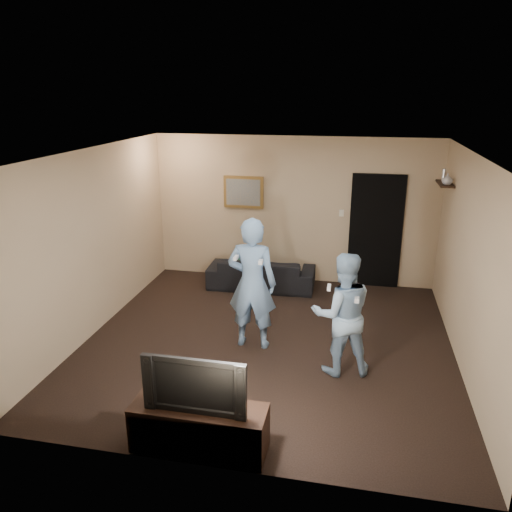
% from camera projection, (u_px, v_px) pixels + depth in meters
% --- Properties ---
extents(ground, '(5.00, 5.00, 0.00)m').
position_uv_depth(ground, '(268.00, 342.00, 6.96)').
color(ground, black).
rests_on(ground, ground).
extents(ceiling, '(5.00, 5.00, 0.04)m').
position_uv_depth(ceiling, '(269.00, 153.00, 6.13)').
color(ceiling, silver).
rests_on(ceiling, wall_back).
extents(wall_back, '(5.00, 0.04, 2.60)m').
position_uv_depth(wall_back, '(293.00, 210.00, 8.87)').
color(wall_back, tan).
rests_on(wall_back, ground).
extents(wall_front, '(5.00, 0.04, 2.60)m').
position_uv_depth(wall_front, '(216.00, 344.00, 4.22)').
color(wall_front, tan).
rests_on(wall_front, ground).
extents(wall_left, '(0.04, 5.00, 2.60)m').
position_uv_depth(wall_left, '(94.00, 242.00, 7.02)').
color(wall_left, tan).
rests_on(wall_left, ground).
extents(wall_right, '(0.04, 5.00, 2.60)m').
position_uv_depth(wall_right, '(470.00, 266.00, 6.07)').
color(wall_right, tan).
rests_on(wall_right, ground).
extents(sofa, '(1.87, 0.76, 0.54)m').
position_uv_depth(sofa, '(261.00, 273.00, 8.80)').
color(sofa, black).
rests_on(sofa, ground).
extents(throw_pillow, '(0.48, 0.19, 0.47)m').
position_uv_depth(throw_pillow, '(249.00, 261.00, 8.78)').
color(throw_pillow, '#184A3F').
rests_on(throw_pillow, sofa).
extents(painting_frame, '(0.72, 0.05, 0.57)m').
position_uv_depth(painting_frame, '(244.00, 192.00, 8.92)').
color(painting_frame, olive).
rests_on(painting_frame, wall_back).
extents(painting_canvas, '(0.62, 0.01, 0.47)m').
position_uv_depth(painting_canvas, '(243.00, 192.00, 8.90)').
color(painting_canvas, slate).
rests_on(painting_canvas, painting_frame).
extents(doorway, '(0.90, 0.06, 2.00)m').
position_uv_depth(doorway, '(375.00, 232.00, 8.66)').
color(doorway, black).
rests_on(doorway, ground).
extents(light_switch, '(0.08, 0.02, 0.12)m').
position_uv_depth(light_switch, '(341.00, 213.00, 8.68)').
color(light_switch, silver).
rests_on(light_switch, wall_back).
extents(wall_shelf, '(0.20, 0.60, 0.03)m').
position_uv_depth(wall_shelf, '(445.00, 184.00, 7.54)').
color(wall_shelf, black).
rests_on(wall_shelf, wall_right).
extents(shelf_vase, '(0.21, 0.21, 0.17)m').
position_uv_depth(shelf_vase, '(447.00, 179.00, 7.36)').
color(shelf_vase, '#AFAFB4').
rests_on(shelf_vase, wall_shelf).
extents(shelf_figurine, '(0.06, 0.06, 0.18)m').
position_uv_depth(shelf_figurine, '(444.00, 175.00, 7.70)').
color(shelf_figurine, silver).
rests_on(shelf_figurine, wall_shelf).
extents(tv_console, '(1.31, 0.43, 0.47)m').
position_uv_depth(tv_console, '(199.00, 428.00, 4.80)').
color(tv_console, black).
rests_on(tv_console, ground).
extents(television, '(0.99, 0.14, 0.57)m').
position_uv_depth(television, '(197.00, 381.00, 4.64)').
color(television, black).
rests_on(television, tv_console).
extents(wii_player_left, '(0.66, 0.51, 1.80)m').
position_uv_depth(wii_player_left, '(252.00, 284.00, 6.61)').
color(wii_player_left, '#6E95C0').
rests_on(wii_player_left, ground).
extents(wii_player_right, '(0.88, 0.76, 1.55)m').
position_uv_depth(wii_player_right, '(342.00, 314.00, 6.01)').
color(wii_player_right, '#8EB1CF').
rests_on(wii_player_right, ground).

